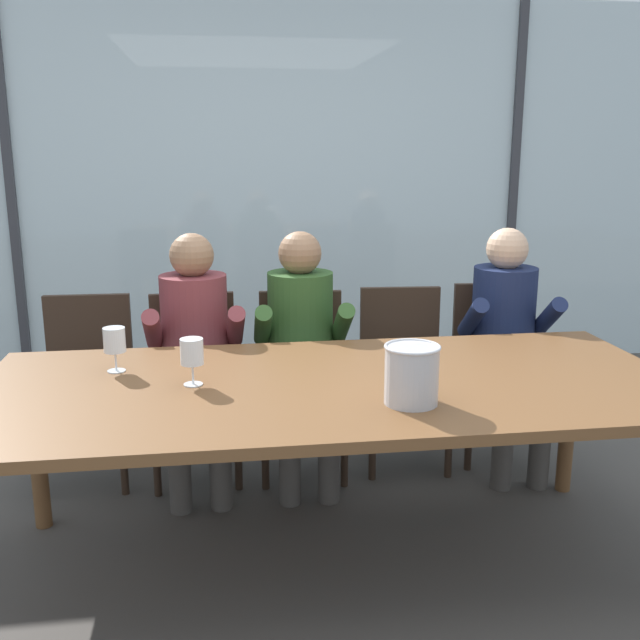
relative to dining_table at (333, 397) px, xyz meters
The scene contains 17 objects.
ground 1.22m from the dining_table, 90.00° to the left, with size 14.00×14.00×0.00m, color #4C4742.
window_glass_panel 2.68m from the dining_table, 90.00° to the left, with size 7.79×0.03×2.60m, color silver.
window_mullion_left 3.19m from the dining_table, 124.04° to the left, with size 0.06×0.06×2.60m, color #38383D.
window_mullion_right 3.19m from the dining_table, 55.96° to the left, with size 0.06×0.06×2.60m, color #38383D.
hillside_vineyard 7.10m from the dining_table, 90.00° to the left, with size 13.79×2.40×1.96m, color #568942.
dining_table is the anchor object (origin of this frame).
chair_near_curtain 1.48m from the dining_table, 136.48° to the left, with size 0.45×0.45×0.89m.
chair_left_of_center 1.13m from the dining_table, 119.09° to the left, with size 0.45×0.45×0.89m.
chair_center 0.97m from the dining_table, 90.36° to the left, with size 0.47×0.47×0.89m.
chair_right_of_center 1.12m from the dining_table, 61.89° to the left, with size 0.47×0.47×0.89m.
chair_near_window_right 1.46m from the dining_table, 44.14° to the left, with size 0.49×0.49×0.89m.
person_maroon_top 0.99m from the dining_table, 122.11° to the left, with size 0.47×0.62×1.21m.
person_olive_shirt 0.84m from the dining_table, 91.19° to the left, with size 0.47×0.62×1.21m.
person_navy_polo 1.33m from the dining_table, 39.37° to the left, with size 0.49×0.63×1.21m.
ice_bucket_primary 0.39m from the dining_table, 50.45° to the right, with size 0.19×0.19×0.20m.
wine_glass_by_left_taster 0.55m from the dining_table, behind, with size 0.08×0.08×0.17m.
wine_glass_near_bucket 0.87m from the dining_table, 163.58° to the left, with size 0.08×0.08×0.17m.
Camera 1 is at (-0.41, -2.51, 1.60)m, focal length 40.55 mm.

